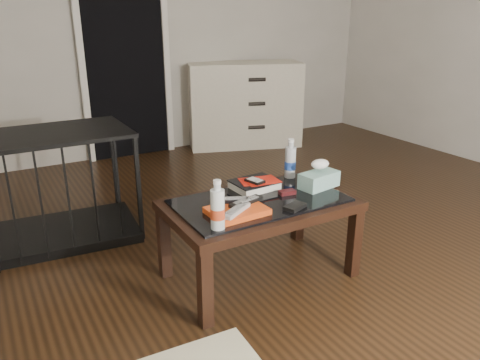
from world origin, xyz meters
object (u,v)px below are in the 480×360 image
(dresser, at_px, (244,104))
(pet_crate, at_px, (62,204))
(water_bottle_right, at_px, (290,158))
(textbook, at_px, (254,185))
(water_bottle_left, at_px, (217,205))
(tissue_box, at_px, (319,180))
(coffee_table, at_px, (260,211))

(dresser, relative_size, pet_crate, 1.37)
(dresser, distance_m, water_bottle_right, 2.42)
(dresser, xyz_separation_m, pet_crate, (-2.18, -1.39, -0.22))
(textbook, distance_m, water_bottle_left, 0.56)
(pet_crate, distance_m, textbook, 1.30)
(dresser, height_order, textbook, dresser)
(dresser, xyz_separation_m, tissue_box, (-0.94, -2.44, 0.06))
(water_bottle_left, distance_m, water_bottle_right, 0.82)
(pet_crate, bearing_deg, coffee_table, -45.54)
(pet_crate, distance_m, water_bottle_left, 1.38)
(coffee_table, xyz_separation_m, tissue_box, (0.39, -0.01, 0.11))
(pet_crate, bearing_deg, water_bottle_left, -63.05)
(water_bottle_right, bearing_deg, textbook, -168.45)
(pet_crate, bearing_deg, dresser, 37.51)
(textbook, distance_m, water_bottle_right, 0.31)
(water_bottle_left, bearing_deg, water_bottle_right, 30.42)
(dresser, relative_size, water_bottle_right, 5.45)
(tissue_box, bearing_deg, water_bottle_right, 90.84)
(textbook, xyz_separation_m, water_bottle_left, (-0.42, -0.36, 0.10))
(textbook, bearing_deg, dresser, 57.42)
(coffee_table, distance_m, textbook, 0.19)
(coffee_table, height_order, textbook, textbook)
(textbook, height_order, water_bottle_left, water_bottle_left)
(dresser, xyz_separation_m, textbook, (-1.26, -2.27, 0.03))
(pet_crate, xyz_separation_m, tissue_box, (1.25, -1.05, 0.28))
(water_bottle_right, height_order, tissue_box, water_bottle_right)
(coffee_table, distance_m, dresser, 2.77)
(textbook, height_order, tissue_box, tissue_box)
(water_bottle_right, bearing_deg, coffee_table, -148.37)
(pet_crate, relative_size, tissue_box, 4.13)
(dresser, bearing_deg, pet_crate, -128.85)
(textbook, xyz_separation_m, water_bottle_right, (0.29, 0.06, 0.10))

